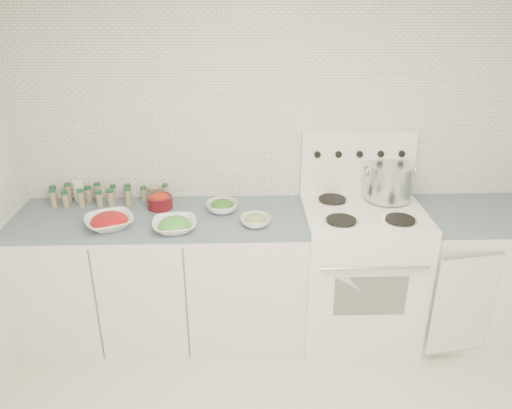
% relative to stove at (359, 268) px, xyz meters
% --- Properties ---
extents(room_walls, '(3.54, 3.04, 2.52)m').
position_rel_stove_xyz_m(room_walls, '(-0.48, -1.19, 1.06)').
color(room_walls, white).
rests_on(room_walls, ground).
extents(counter_left, '(1.85, 0.62, 0.90)m').
position_rel_stove_xyz_m(counter_left, '(-1.30, 0.00, -0.05)').
color(counter_left, white).
rests_on(counter_left, ground).
extents(stove, '(0.76, 0.70, 1.36)m').
position_rel_stove_xyz_m(stove, '(0.00, 0.00, 0.00)').
color(stove, white).
rests_on(stove, ground).
extents(counter_right, '(0.89, 0.70, 0.90)m').
position_rel_stove_xyz_m(counter_right, '(0.82, 0.00, -0.05)').
color(counter_right, white).
rests_on(counter_right, ground).
extents(stock_pot, '(0.33, 0.30, 0.23)m').
position_rel_stove_xyz_m(stock_pot, '(0.18, 0.15, 0.58)').
color(stock_pot, silver).
rests_on(stock_pot, stove).
extents(bowl_tomato, '(0.37, 0.37, 0.09)m').
position_rel_stove_xyz_m(bowl_tomato, '(-1.58, -0.15, 0.44)').
color(bowl_tomato, white).
rests_on(bowl_tomato, counter_left).
extents(bowl_snowpea, '(0.29, 0.29, 0.09)m').
position_rel_stove_xyz_m(bowl_snowpea, '(-1.18, -0.20, 0.44)').
color(bowl_snowpea, white).
rests_on(bowl_snowpea, counter_left).
extents(bowl_broccoli, '(0.23, 0.23, 0.08)m').
position_rel_stove_xyz_m(bowl_broccoli, '(-0.91, 0.06, 0.44)').
color(bowl_broccoli, white).
rests_on(bowl_broccoli, counter_left).
extents(bowl_zucchini, '(0.24, 0.24, 0.07)m').
position_rel_stove_xyz_m(bowl_zucchini, '(-0.70, -0.15, 0.44)').
color(bowl_zucchini, white).
rests_on(bowl_zucchini, counter_left).
extents(bowl_pepper, '(0.16, 0.16, 0.10)m').
position_rel_stove_xyz_m(bowl_pepper, '(-1.32, 0.13, 0.45)').
color(bowl_pepper, '#500D13').
rests_on(bowl_pepper, counter_left).
extents(salt_canister, '(0.10, 0.10, 0.15)m').
position_rel_stove_xyz_m(salt_canister, '(-1.88, 0.26, 0.48)').
color(salt_canister, white).
rests_on(salt_canister, counter_left).
extents(tin_can, '(0.10, 0.10, 0.10)m').
position_rel_stove_xyz_m(tin_can, '(-1.37, 0.25, 0.45)').
color(tin_can, '#A9A28F').
rests_on(tin_can, counter_left).
extents(spice_cluster, '(0.79, 0.15, 0.13)m').
position_rel_stove_xyz_m(spice_cluster, '(-1.73, 0.21, 0.46)').
color(spice_cluster, gray).
rests_on(spice_cluster, counter_left).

